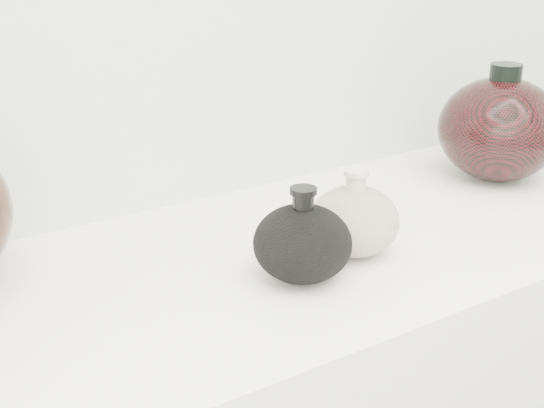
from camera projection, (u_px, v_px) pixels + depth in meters
black_gourd_vase at (302, 243)px, 0.96m from camera, size 0.17×0.17×0.12m
cream_gourd_vase at (354, 220)px, 1.03m from camera, size 0.12×0.12×0.12m
right_round_pot at (500, 128)px, 1.31m from camera, size 0.22×0.22×0.20m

